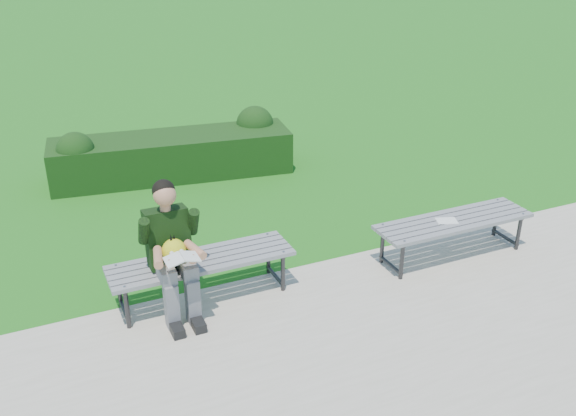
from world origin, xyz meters
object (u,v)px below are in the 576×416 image
Objects in this scene: hedge at (174,153)px; bench_right at (454,224)px; seated_boy at (171,247)px; paper_sheet at (447,221)px; bench_left at (202,264)px.

hedge is 1.93× the size of bench_right.
seated_boy is 5.03× the size of paper_sheet.
seated_boy is at bearing -105.11° from hedge.
bench_left is at bearing 173.51° from paper_sheet.
bench_right is at bearing -59.67° from hedge.
seated_boy is (-0.93, -3.45, 0.37)m from hedge.
bench_left is 1.37× the size of seated_boy.
seated_boy reaches higher than bench_left.
hedge is 2.65× the size of seated_boy.
seated_boy is at bearing 176.06° from bench_right.
seated_boy is 2.99m from paper_sheet.
hedge reaches higher than bench_right.
hedge is 3.42m from bench_left.
paper_sheet is (2.97, -0.21, -0.24)m from seated_boy.
paper_sheet is at bearing -4.07° from seated_boy.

